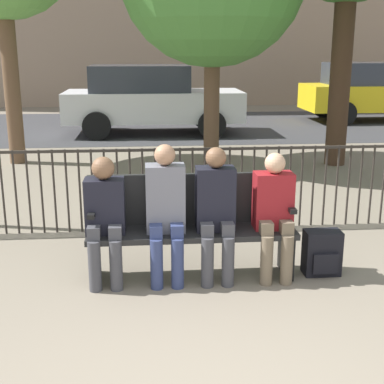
{
  "coord_description": "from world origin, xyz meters",
  "views": [
    {
      "loc": [
        -0.39,
        -2.19,
        2.02
      ],
      "look_at": [
        0.0,
        2.31,
        0.8
      ],
      "focal_mm": 50.0,
      "sensor_mm": 36.0,
      "label": 1
    }
  ],
  "objects_px": {
    "seated_person_2": "(216,208)",
    "seated_person_0": "(105,214)",
    "seated_person_1": "(166,207)",
    "backpack": "(322,253)",
    "parked_car_1": "(376,91)",
    "seated_person_3": "(274,210)",
    "parked_car_0": "(150,98)",
    "park_bench": "(191,222)"
  },
  "relations": [
    {
      "from": "seated_person_0",
      "to": "parked_car_0",
      "type": "distance_m",
      "value": 8.53
    },
    {
      "from": "seated_person_2",
      "to": "backpack",
      "type": "distance_m",
      "value": 1.09
    },
    {
      "from": "park_bench",
      "to": "parked_car_0",
      "type": "bearing_deg",
      "value": 91.96
    },
    {
      "from": "seated_person_0",
      "to": "parked_car_1",
      "type": "bearing_deg",
      "value": 56.39
    },
    {
      "from": "seated_person_3",
      "to": "parked_car_0",
      "type": "bearing_deg",
      "value": 96.78
    },
    {
      "from": "seated_person_3",
      "to": "backpack",
      "type": "height_order",
      "value": "seated_person_3"
    },
    {
      "from": "park_bench",
      "to": "seated_person_1",
      "type": "relative_size",
      "value": 1.51
    },
    {
      "from": "seated_person_3",
      "to": "parked_car_0",
      "type": "distance_m",
      "value": 8.57
    },
    {
      "from": "seated_person_0",
      "to": "parked_car_1",
      "type": "relative_size",
      "value": 0.27
    },
    {
      "from": "seated_person_1",
      "to": "backpack",
      "type": "distance_m",
      "value": 1.5
    },
    {
      "from": "seated_person_0",
      "to": "seated_person_1",
      "type": "bearing_deg",
      "value": 0.65
    },
    {
      "from": "seated_person_0",
      "to": "seated_person_3",
      "type": "height_order",
      "value": "seated_person_3"
    },
    {
      "from": "park_bench",
      "to": "seated_person_3",
      "type": "relative_size",
      "value": 1.63
    },
    {
      "from": "park_bench",
      "to": "seated_person_1",
      "type": "distance_m",
      "value": 0.32
    },
    {
      "from": "park_bench",
      "to": "seated_person_1",
      "type": "bearing_deg",
      "value": -151.33
    },
    {
      "from": "seated_person_3",
      "to": "seated_person_2",
      "type": "bearing_deg",
      "value": 179.61
    },
    {
      "from": "parked_car_0",
      "to": "seated_person_1",
      "type": "bearing_deg",
      "value": -89.65
    },
    {
      "from": "seated_person_1",
      "to": "seated_person_3",
      "type": "bearing_deg",
      "value": -0.32
    },
    {
      "from": "seated_person_0",
      "to": "seated_person_2",
      "type": "xyz_separation_m",
      "value": [
        0.97,
        0.0,
        0.03
      ]
    },
    {
      "from": "parked_car_0",
      "to": "parked_car_1",
      "type": "distance_m",
      "value": 6.63
    },
    {
      "from": "seated_person_1",
      "to": "parked_car_1",
      "type": "xyz_separation_m",
      "value": [
        6.33,
        10.31,
        0.16
      ]
    },
    {
      "from": "parked_car_0",
      "to": "seated_person_2",
      "type": "bearing_deg",
      "value": -86.69
    },
    {
      "from": "seated_person_1",
      "to": "seated_person_0",
      "type": "bearing_deg",
      "value": -179.35
    },
    {
      "from": "seated_person_0",
      "to": "parked_car_1",
      "type": "distance_m",
      "value": 12.39
    },
    {
      "from": "backpack",
      "to": "parked_car_1",
      "type": "xyz_separation_m",
      "value": [
        4.9,
        10.31,
        0.64
      ]
    },
    {
      "from": "seated_person_2",
      "to": "seated_person_1",
      "type": "bearing_deg",
      "value": 179.77
    },
    {
      "from": "seated_person_3",
      "to": "park_bench",
      "type": "bearing_deg",
      "value": 169.58
    },
    {
      "from": "backpack",
      "to": "seated_person_3",
      "type": "bearing_deg",
      "value": -178.99
    },
    {
      "from": "seated_person_2",
      "to": "seated_person_0",
      "type": "bearing_deg",
      "value": -179.75
    },
    {
      "from": "seated_person_0",
      "to": "seated_person_3",
      "type": "bearing_deg",
      "value": 0.03
    },
    {
      "from": "park_bench",
      "to": "seated_person_2",
      "type": "bearing_deg",
      "value": -32.33
    },
    {
      "from": "parked_car_0",
      "to": "seated_person_3",
      "type": "bearing_deg",
      "value": -83.22
    },
    {
      "from": "seated_person_1",
      "to": "backpack",
      "type": "height_order",
      "value": "seated_person_1"
    },
    {
      "from": "seated_person_2",
      "to": "backpack",
      "type": "bearing_deg",
      "value": 0.27
    },
    {
      "from": "seated_person_1",
      "to": "backpack",
      "type": "bearing_deg",
      "value": 0.12
    },
    {
      "from": "parked_car_0",
      "to": "parked_car_1",
      "type": "bearing_deg",
      "value": 15.81
    },
    {
      "from": "seated_person_1",
      "to": "parked_car_1",
      "type": "distance_m",
      "value": 12.1
    },
    {
      "from": "backpack",
      "to": "parked_car_0",
      "type": "distance_m",
      "value": 8.65
    },
    {
      "from": "seated_person_0",
      "to": "parked_car_1",
      "type": "xyz_separation_m",
      "value": [
        6.86,
        10.32,
        0.21
      ]
    },
    {
      "from": "seated_person_3",
      "to": "parked_car_0",
      "type": "relative_size",
      "value": 0.27
    },
    {
      "from": "seated_person_2",
      "to": "parked_car_0",
      "type": "height_order",
      "value": "parked_car_0"
    },
    {
      "from": "seated_person_1",
      "to": "parked_car_0",
      "type": "bearing_deg",
      "value": 90.35
    }
  ]
}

